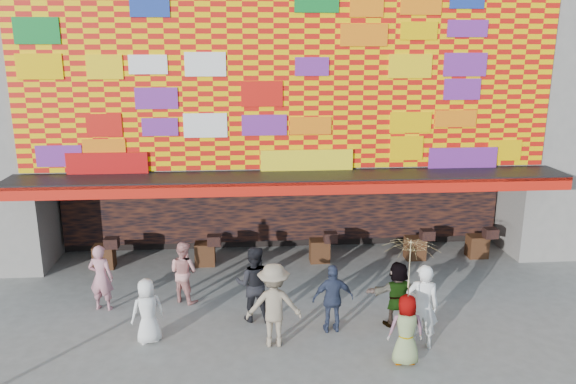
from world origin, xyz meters
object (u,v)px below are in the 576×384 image
ped_b (101,278)px  parasol (410,264)px  ped_e (333,299)px  ped_i (184,272)px  ped_f (397,294)px  ped_h (422,306)px  ped_d (274,305)px  ped_g (406,330)px  ped_a (148,311)px  ped_c (254,284)px

ped_b → parasol: bearing=167.9°
ped_e → ped_i: size_ratio=1.01×
ped_f → ped_h: ped_h is taller
ped_b → ped_f: size_ratio=1.08×
ped_d → ped_g: size_ratio=1.25×
ped_d → ped_g: bearing=161.5°
ped_e → parasol: (1.31, -1.46, 1.41)m
ped_b → ped_e: 5.83m
ped_i → parasol: 6.12m
ped_b → ped_h: size_ratio=0.88×
ped_a → ped_h: ped_h is taller
ped_a → ped_g: bearing=142.8°
ped_g → ped_c: bearing=-33.0°
ped_d → ped_f: bearing=-165.7°
ped_h → parasol: (-0.52, -0.62, 1.25)m
ped_d → ped_i: size_ratio=1.18×
ped_e → parasol: bearing=128.2°
ped_b → ped_d: ped_d is taller
ped_b → ped_g: size_ratio=1.12×
ped_a → ped_c: size_ratio=0.80×
ped_i → parasol: bearing=179.7°
ped_e → ped_h: ped_h is taller
ped_f → ped_g: size_ratio=1.04×
ped_c → ped_g: 3.82m
ped_a → ped_g: ped_g is taller
ped_a → ped_b: ped_b is taller
ped_c → ped_a: bearing=28.2°
ped_c → ped_g: bearing=152.9°
ped_i → ped_d: bearing=166.8°
ped_e → ped_g: 1.97m
ped_c → ped_d: size_ratio=0.98×
ped_c → ped_g: size_ratio=1.22×
ped_b → ped_f: ped_b is taller
ped_g → ped_e: bearing=-46.1°
ped_c → parasol: size_ratio=0.94×
ped_a → ped_g: size_ratio=0.98×
ped_e → ped_f: 1.58m
ped_i → parasol: size_ratio=0.81×
ped_f → parasol: 2.21m
ped_f → ped_d: bearing=5.0°
ped_d → ped_i: ped_d is taller
ped_d → parasol: size_ratio=0.96×
ped_a → parasol: bearing=142.8°
ped_c → ped_e: size_ratio=1.14×
ped_f → ped_a: bearing=-4.7°
ped_a → ped_e: ped_e is taller
parasol → ped_f: bearing=81.2°
ped_e → ped_b: bearing=-19.2°
ped_h → ped_c: bearing=-11.6°
parasol → ped_c: bearing=145.1°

